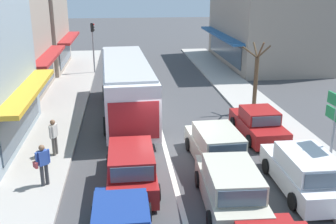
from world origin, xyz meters
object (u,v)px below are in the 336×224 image
object	(u,v)px
pedestrian_browsing_midblock	(54,135)
street_tree_right	(256,79)
parked_wagon_kerb_front	(304,172)
traffic_light_downstreet	(93,40)
pedestrian_with_handbag_near	(43,163)
directional_road_sign	(336,117)
city_bus	(126,84)
wagon_adjacent_lane_trail	(216,147)
parked_sedan_kerb_second	(258,124)
wagon_behind_bus_mid	(131,167)
wagon_queue_gap_filler	(230,187)

from	to	relation	value
pedestrian_browsing_midblock	street_tree_right	bearing A→B (deg)	25.72
parked_wagon_kerb_front	traffic_light_downstreet	size ratio (longest dim) A/B	1.08
pedestrian_with_handbag_near	street_tree_right	bearing A→B (deg)	36.52
directional_road_sign	city_bus	bearing A→B (deg)	129.90
city_bus	pedestrian_browsing_midblock	world-z (taller)	city_bus
parked_wagon_kerb_front	traffic_light_downstreet	bearing A→B (deg)	113.26
wagon_adjacent_lane_trail	directional_road_sign	xyz separation A→B (m)	(3.89, -2.21, 1.96)
parked_wagon_kerb_front	street_tree_right	distance (m)	9.36
parked_wagon_kerb_front	street_tree_right	world-z (taller)	street_tree_right
parked_wagon_kerb_front	parked_sedan_kerb_second	xyz separation A→B (m)	(0.10, 5.36, -0.08)
wagon_behind_bus_mid	parked_sedan_kerb_second	size ratio (longest dim) A/B	1.06
parked_wagon_kerb_front	pedestrian_with_handbag_near	bearing A→B (deg)	172.56
wagon_adjacent_lane_trail	pedestrian_with_handbag_near	size ratio (longest dim) A/B	2.81
parked_wagon_kerb_front	street_tree_right	xyz separation A→B (m)	(1.17, 9.20, 1.28)
wagon_behind_bus_mid	street_tree_right	bearing A→B (deg)	47.03
wagon_adjacent_lane_trail	traffic_light_downstreet	size ratio (longest dim) A/B	1.09
city_bus	wagon_queue_gap_filler	distance (m)	10.82
wagon_queue_gap_filler	wagon_adjacent_lane_trail	world-z (taller)	same
directional_road_sign	pedestrian_browsing_midblock	distance (m)	11.50
wagon_behind_bus_mid	wagon_adjacent_lane_trail	xyz separation A→B (m)	(3.63, 1.48, 0.00)
city_bus	wagon_behind_bus_mid	world-z (taller)	city_bus
wagon_queue_gap_filler	directional_road_sign	size ratio (longest dim) A/B	1.27
city_bus	directional_road_sign	bearing A→B (deg)	-50.10
wagon_behind_bus_mid	directional_road_sign	world-z (taller)	directional_road_sign
pedestrian_with_handbag_near	wagon_behind_bus_mid	bearing A→B (deg)	-1.57
parked_sedan_kerb_second	street_tree_right	distance (m)	4.21
parked_wagon_kerb_front	parked_sedan_kerb_second	bearing A→B (deg)	88.96
city_bus	traffic_light_downstreet	bearing A→B (deg)	102.75
wagon_queue_gap_filler	wagon_adjacent_lane_trail	size ratio (longest dim) A/B	1.00
directional_road_sign	wagon_behind_bus_mid	bearing A→B (deg)	174.46
wagon_queue_gap_filler	parked_wagon_kerb_front	distance (m)	3.10
pedestrian_with_handbag_near	wagon_adjacent_lane_trail	bearing A→B (deg)	11.46
wagon_adjacent_lane_trail	wagon_queue_gap_filler	bearing A→B (deg)	-95.27
city_bus	parked_wagon_kerb_front	distance (m)	11.44
city_bus	wagon_queue_gap_filler	bearing A→B (deg)	-71.94
city_bus	traffic_light_downstreet	size ratio (longest dim) A/B	2.61
city_bus	parked_sedan_kerb_second	world-z (taller)	city_bus
wagon_adjacent_lane_trail	parked_sedan_kerb_second	xyz separation A→B (m)	(2.79, 2.72, -0.08)
wagon_adjacent_lane_trail	directional_road_sign	size ratio (longest dim) A/B	1.27
wagon_adjacent_lane_trail	traffic_light_downstreet	xyz separation A→B (m)	(-6.18, 17.99, 2.11)
traffic_light_downstreet	directional_road_sign	world-z (taller)	traffic_light_downstreet
wagon_behind_bus_mid	parked_sedan_kerb_second	bearing A→B (deg)	33.20
city_bus	wagon_adjacent_lane_trail	distance (m)	7.82
city_bus	wagon_queue_gap_filler	world-z (taller)	city_bus
parked_wagon_kerb_front	parked_sedan_kerb_second	size ratio (longest dim) A/B	1.07
wagon_queue_gap_filler	wagon_adjacent_lane_trail	bearing A→B (deg)	84.73
street_tree_right	parked_wagon_kerb_front	bearing A→B (deg)	-97.23
wagon_adjacent_lane_trail	parked_wagon_kerb_front	world-z (taller)	same
pedestrian_browsing_midblock	city_bus	bearing A→B (deg)	59.13
pedestrian_with_handbag_near	pedestrian_browsing_midblock	bearing A→B (deg)	90.64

